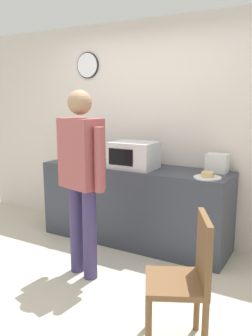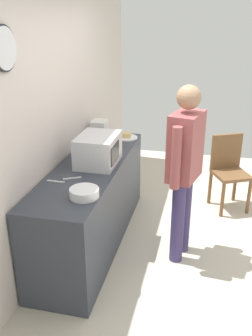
# 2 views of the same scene
# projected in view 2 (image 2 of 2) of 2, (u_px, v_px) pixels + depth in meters

# --- Properties ---
(ground_plane) EXTENTS (6.00, 6.00, 0.00)m
(ground_plane) POSITION_uv_depth(u_px,v_px,m) (205.00, 255.00, 3.92)
(ground_plane) COLOR beige
(back_wall) EXTENTS (5.40, 0.13, 2.60)m
(back_wall) POSITION_uv_depth(u_px,v_px,m) (53.00, 125.00, 3.75)
(back_wall) COLOR silver
(back_wall) RESTS_ON ground_plane
(kitchen_counter) EXTENTS (2.23, 0.62, 0.91)m
(kitchen_counter) POSITION_uv_depth(u_px,v_px,m) (92.00, 204.00, 4.00)
(kitchen_counter) COLOR #333842
(kitchen_counter) RESTS_ON ground_plane
(microwave) EXTENTS (0.50, 0.39, 0.30)m
(microwave) POSITION_uv_depth(u_px,v_px,m) (98.00, 150.00, 3.78)
(microwave) COLOR silver
(microwave) RESTS_ON kitchen_counter
(sandwich_plate) EXTENTS (0.28, 0.28, 0.07)m
(sandwich_plate) POSITION_uv_depth(u_px,v_px,m) (126.00, 137.00, 4.60)
(sandwich_plate) COLOR white
(sandwich_plate) RESTS_ON kitchen_counter
(salad_bowl) EXTENTS (0.25, 0.25, 0.08)m
(salad_bowl) POSITION_uv_depth(u_px,v_px,m) (84.00, 193.00, 3.14)
(salad_bowl) COLOR white
(salad_bowl) RESTS_ON kitchen_counter
(toaster) EXTENTS (0.22, 0.18, 0.20)m
(toaster) POSITION_uv_depth(u_px,v_px,m) (100.00, 128.00, 4.64)
(toaster) COLOR silver
(toaster) RESTS_ON kitchen_counter
(fork_utensil) EXTENTS (0.10, 0.16, 0.01)m
(fork_utensil) POSITION_uv_depth(u_px,v_px,m) (72.00, 178.00, 3.49)
(fork_utensil) COLOR silver
(fork_utensil) RESTS_ON kitchen_counter
(spoon_utensil) EXTENTS (0.02, 0.17, 0.01)m
(spoon_utensil) POSITION_uv_depth(u_px,v_px,m) (56.00, 181.00, 3.43)
(spoon_utensil) COLOR silver
(spoon_utensil) RESTS_ON kitchen_counter
(person_standing) EXTENTS (0.57, 0.33, 1.76)m
(person_standing) POSITION_uv_depth(u_px,v_px,m) (185.00, 163.00, 3.54)
(person_standing) COLOR #3B3262
(person_standing) RESTS_ON ground_plane
(wooden_chair) EXTENTS (0.54, 0.54, 0.94)m
(wooden_chair) POSITION_uv_depth(u_px,v_px,m) (229.00, 168.00, 4.73)
(wooden_chair) COLOR brown
(wooden_chair) RESTS_ON ground_plane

